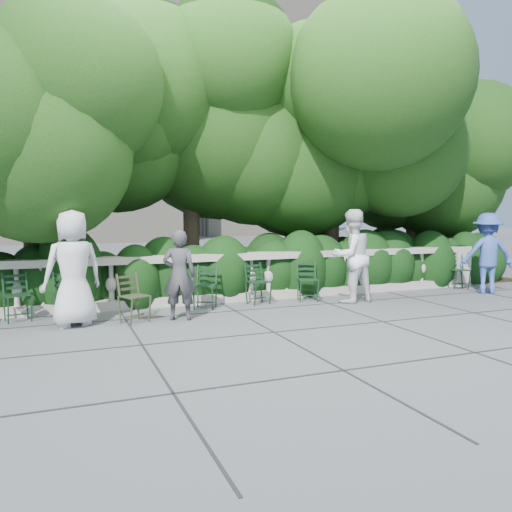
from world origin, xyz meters
name	(u,v)px	position (x,y,z in m)	size (l,w,h in m)	color
ground	(277,317)	(0.00, 0.00, 0.00)	(90.00, 90.00, 0.00)	#4E4F55
balustrade	(242,277)	(0.00, 1.80, 0.49)	(12.00, 0.44, 1.00)	#9E998E
shrub_hedge	(224,292)	(0.00, 3.00, 0.00)	(15.00, 2.60, 1.70)	black
tree_canopy	(248,121)	(0.69, 3.19, 3.96)	(15.04, 6.52, 6.78)	#3F3023
chair_a	(69,319)	(-3.41, 1.18, 0.00)	(0.44, 0.48, 0.84)	black
chair_b	(20,323)	(-4.16, 1.18, 0.00)	(0.44, 0.48, 0.84)	black
chair_c	(204,310)	(-1.02, 1.13, 0.00)	(0.44, 0.48, 0.84)	black
chair_d	(309,302)	(1.21, 1.10, 0.00)	(0.44, 0.48, 0.84)	black
chair_e	(262,305)	(0.20, 1.16, 0.00)	(0.44, 0.48, 0.84)	black
chair_f	(462,289)	(5.42, 1.28, 0.00)	(0.44, 0.48, 0.84)	black
chair_weathered	(140,324)	(-2.32, 0.35, 0.00)	(0.44, 0.48, 0.84)	black
person_businessman	(73,268)	(-3.33, 0.60, 0.94)	(0.92, 0.60, 1.88)	silver
person_woman_grey	(179,275)	(-1.63, 0.44, 0.77)	(0.56, 0.37, 1.55)	#3B3A3F
person_casual_man	(351,256)	(2.01, 0.79, 0.95)	(0.92, 0.72, 1.90)	white
person_older_blue	(487,253)	(5.50, 0.63, 0.91)	(1.18, 0.68, 1.83)	#364FA2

